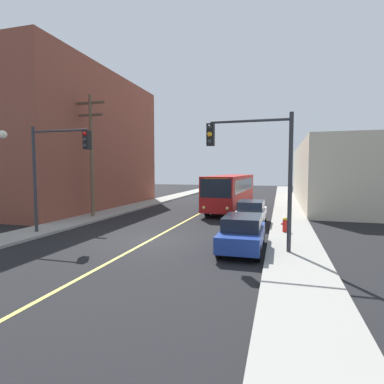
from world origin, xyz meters
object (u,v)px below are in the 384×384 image
city_bus (231,190)px  utility_pole_near (92,150)px  parked_car_blue (243,233)px  fire_hydrant (285,224)px  traffic_signal_left_corner (57,159)px  traffic_signal_right_corner (254,156)px  parked_car_white (251,212)px

city_bus → utility_pole_near: size_ratio=1.33×
parked_car_blue → fire_hydrant: size_ratio=5.24×
city_bus → parked_car_blue: (2.73, -14.22, -0.98)m
utility_pole_near → traffic_signal_left_corner: (1.95, -6.25, -0.93)m
city_bus → fire_hydrant: city_bus is taller
traffic_signal_right_corner → utility_pole_near: bearing=151.7°
utility_pole_near → traffic_signal_left_corner: bearing=-72.7°
city_bus → parked_car_blue: 14.52m
parked_car_white → traffic_signal_right_corner: traffic_signal_right_corner is taller
utility_pole_near → traffic_signal_right_corner: bearing=-28.3°
parked_car_blue → parked_car_white: (-0.24, 7.01, 0.00)m
parked_car_white → utility_pole_near: 12.83m
parked_car_blue → utility_pole_near: bearing=151.5°
parked_car_blue → traffic_signal_right_corner: bearing=-20.4°
parked_car_blue → traffic_signal_right_corner: 3.50m
parked_car_blue → traffic_signal_left_corner: traffic_signal_left_corner is taller
city_bus → fire_hydrant: size_ratio=14.56×
parked_car_white → fire_hydrant: bearing=-51.7°
city_bus → parked_car_white: size_ratio=2.76×
parked_car_white → fire_hydrant: size_ratio=5.27×
parked_car_white → utility_pole_near: size_ratio=0.48×
traffic_signal_left_corner → fire_hydrant: 13.38m
parked_car_blue → city_bus: bearing=100.9°
utility_pole_near → city_bus: bearing=38.3°
fire_hydrant → parked_car_white: bearing=128.3°
parked_car_blue → parked_car_white: same height
parked_car_blue → utility_pole_near: size_ratio=0.48×
parked_car_blue → traffic_signal_left_corner: bearing=177.6°
city_bus → traffic_signal_left_corner: bearing=-118.9°
utility_pole_near → traffic_signal_left_corner: utility_pole_near is taller
parked_car_white → traffic_signal_left_corner: traffic_signal_left_corner is taller
parked_car_blue → traffic_signal_left_corner: (-10.34, 0.44, 3.46)m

